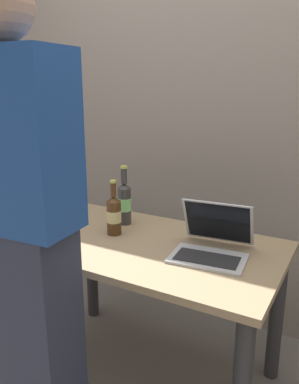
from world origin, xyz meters
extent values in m
plane|color=slate|center=(0.00, 0.00, 0.00)|extent=(8.00, 8.00, 0.00)
cube|color=#9E8460|center=(0.00, 0.00, 0.71)|extent=(1.26, 0.73, 0.03)
cylinder|color=#2D2D30|center=(-0.57, -0.30, 0.35)|extent=(0.07, 0.07, 0.70)
cylinder|color=#2D2D30|center=(-0.57, 0.30, 0.35)|extent=(0.07, 0.07, 0.70)
cylinder|color=#2D2D30|center=(0.57, 0.30, 0.35)|extent=(0.07, 0.07, 0.70)
cube|color=#B7BABC|center=(0.32, -0.03, 0.74)|extent=(0.33, 0.24, 0.01)
cube|color=#232326|center=(0.32, -0.05, 0.74)|extent=(0.28, 0.15, 0.00)
cube|color=#B7BABC|center=(0.30, 0.13, 0.85)|extent=(0.32, 0.14, 0.21)
cube|color=black|center=(0.31, 0.12, 0.85)|extent=(0.30, 0.13, 0.20)
cylinder|color=#472B14|center=(-0.19, 0.02, 0.81)|extent=(0.07, 0.07, 0.17)
cone|color=#472B14|center=(-0.19, 0.02, 0.91)|extent=(0.07, 0.07, 0.02)
cylinder|color=#472B14|center=(-0.19, 0.02, 0.96)|extent=(0.03, 0.03, 0.07)
cylinder|color=#BFB74C|center=(-0.19, 0.02, 1.00)|extent=(0.03, 0.03, 0.01)
cylinder|color=tan|center=(-0.19, 0.02, 0.82)|extent=(0.07, 0.07, 0.06)
cylinder|color=#333333|center=(-0.23, 0.17, 0.83)|extent=(0.07, 0.07, 0.20)
cone|color=#333333|center=(-0.23, 0.17, 0.94)|extent=(0.07, 0.07, 0.02)
cylinder|color=#333333|center=(-0.23, 0.17, 0.99)|extent=(0.03, 0.03, 0.08)
cylinder|color=#BFB74C|center=(-0.23, 0.17, 1.04)|extent=(0.04, 0.04, 0.01)
cylinder|color=#7DD47A|center=(-0.23, 0.17, 0.84)|extent=(0.07, 0.07, 0.07)
cube|color=#2D3347|center=(-0.15, -0.61, 0.49)|extent=(0.37, 0.23, 0.99)
cube|color=#1E4793|center=(-0.15, -0.61, 1.27)|extent=(0.44, 0.24, 0.57)
cube|color=gray|center=(0.00, 0.73, 1.30)|extent=(6.00, 0.10, 2.60)
camera|label=1|loc=(0.84, -1.47, 1.45)|focal=36.32mm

